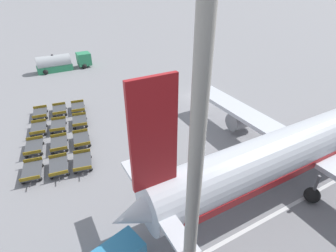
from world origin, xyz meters
TOP-DOWN VIEW (x-y plane):
  - ground_plane at (0.00, 0.00)m, footprint 500.00×500.00m
  - airplane at (18.64, -1.84)m, footprint 30.86×37.34m
  - fuel_tanker_primary at (-23.10, -14.64)m, footprint 3.65×9.85m
  - baggage_dolly_row_near_col_a at (-5.62, -21.13)m, footprint 3.63×2.13m
  - baggage_dolly_row_near_col_b at (-1.71, -21.90)m, footprint 3.63×2.16m
  - baggage_dolly_row_near_col_c at (2.04, -22.92)m, footprint 3.64×2.22m
  - baggage_dolly_row_near_col_d at (6.00, -23.63)m, footprint 3.64×2.23m
  - baggage_dolly_row_mid_a_col_a at (-5.24, -18.82)m, footprint 3.63×2.12m
  - baggage_dolly_row_mid_a_col_b at (-1.17, -19.82)m, footprint 3.64×2.29m
  - baggage_dolly_row_mid_a_col_c at (2.79, -20.57)m, footprint 3.63×2.17m
  - baggage_dolly_row_mid_a_col_d at (6.59, -21.41)m, footprint 3.63×2.13m
  - baggage_dolly_row_mid_b_col_a at (-4.75, -16.55)m, footprint 3.64×2.21m
  - baggage_dolly_row_mid_b_col_b at (-0.95, -17.37)m, footprint 3.64×2.26m
  - baggage_dolly_row_mid_b_col_c at (3.18, -18.32)m, footprint 3.63×2.14m
  - baggage_dolly_row_mid_b_col_d at (7.07, -19.33)m, footprint 3.64×2.31m
  - apron_light_mast at (22.06, -17.71)m, footprint 2.00×0.70m
  - stand_guidance_stripe at (20.61, -9.65)m, footprint 1.42×24.22m

SIDE VIEW (x-z plane):
  - ground_plane at x=0.00m, z-range 0.00..0.00m
  - stand_guidance_stripe at x=20.61m, z-range 0.00..0.01m
  - baggage_dolly_row_near_col_a at x=-5.62m, z-range 0.02..0.94m
  - baggage_dolly_row_near_col_b at x=-1.71m, z-range 0.02..0.94m
  - baggage_dolly_row_near_col_c at x=2.04m, z-range 0.02..0.94m
  - baggage_dolly_row_near_col_d at x=6.00m, z-range 0.02..0.94m
  - baggage_dolly_row_mid_a_col_a at x=-5.24m, z-range 0.02..0.94m
  - baggage_dolly_row_mid_a_col_b at x=-1.17m, z-range 0.02..0.94m
  - baggage_dolly_row_mid_a_col_c at x=2.79m, z-range 0.02..0.94m
  - baggage_dolly_row_mid_a_col_d at x=6.59m, z-range 0.02..0.94m
  - baggage_dolly_row_mid_b_col_a at x=-4.75m, z-range 0.02..0.94m
  - baggage_dolly_row_mid_b_col_b at x=-0.95m, z-range 0.02..0.94m
  - baggage_dolly_row_mid_b_col_c at x=3.18m, z-range 0.02..0.94m
  - baggage_dolly_row_mid_b_col_d at x=7.07m, z-range 0.02..0.94m
  - fuel_tanker_primary at x=-23.10m, z-range -0.24..2.90m
  - airplane at x=18.64m, z-range -2.61..9.43m
  - apron_light_mast at x=22.06m, z-range 1.34..22.80m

